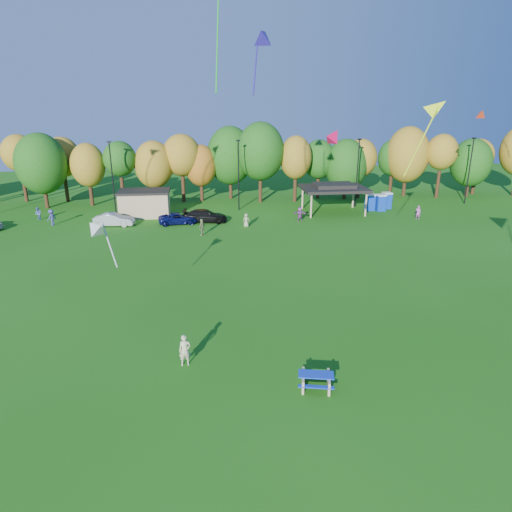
{
  "coord_description": "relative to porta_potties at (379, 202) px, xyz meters",
  "views": [
    {
      "loc": [
        -2.79,
        -19.46,
        13.83
      ],
      "look_at": [
        0.24,
        6.0,
        5.06
      ],
      "focal_mm": 32.0,
      "sensor_mm": 36.0,
      "label": 1
    }
  ],
  "objects": [
    {
      "name": "car_c",
      "position": [
        -26.22,
        -4.26,
        -0.45
      ],
      "size": [
        4.91,
        2.78,
        1.29
      ],
      "primitive_type": "imported",
      "rotation": [
        0.0,
        0.0,
        1.71
      ],
      "color": "#0D1253",
      "rests_on": "ground"
    },
    {
      "name": "kite_7",
      "position": [
        -7.04,
        -26.1,
        12.2
      ],
      "size": [
        3.33,
        2.27,
        5.58
      ],
      "color": "#D2F91A"
    },
    {
      "name": "kite_4",
      "position": [
        -18.87,
        -24.29,
        16.73
      ],
      "size": [
        1.88,
        2.9,
        4.6
      ],
      "color": "navy"
    },
    {
      "name": "car_b",
      "position": [
        -33.58,
        -4.36,
        -0.35
      ],
      "size": [
        4.65,
        1.92,
        1.5
      ],
      "primitive_type": "imported",
      "rotation": [
        0.0,
        0.0,
        1.5
      ],
      "color": "#ADACB2",
      "rests_on": "ground"
    },
    {
      "name": "car_d",
      "position": [
        -23.07,
        -3.83,
        -0.34
      ],
      "size": [
        5.43,
        2.74,
        1.51
      ],
      "primitive_type": "imported",
      "rotation": [
        0.0,
        0.0,
        1.45
      ],
      "color": "black",
      "rests_on": "ground"
    },
    {
      "name": "lamp_posts",
      "position": [
        -18.51,
        2.23,
        3.8
      ],
      "size": [
        64.5,
        0.25,
        9.09
      ],
      "color": "black",
      "rests_on": "ground"
    },
    {
      "name": "far_person_4",
      "position": [
        -40.86,
        -3.1,
        -0.18
      ],
      "size": [
        1.22,
        1.37,
        1.84
      ],
      "primitive_type": "imported",
      "rotation": [
        0.0,
        0.0,
        4.14
      ],
      "color": "#474394",
      "rests_on": "ground"
    },
    {
      "name": "kite_5",
      "position": [
        -15.98,
        -32.06,
        10.9
      ],
      "size": [
        1.43,
        1.32,
        1.14
      ],
      "color": "#C80B3F"
    },
    {
      "name": "far_person_0",
      "position": [
        -23.47,
        -9.45,
        -0.19
      ],
      "size": [
        0.95,
        1.13,
        1.81
      ],
      "primitive_type": "imported",
      "rotation": [
        0.0,
        0.0,
        4.14
      ],
      "color": "#818C55",
      "rests_on": "ground"
    },
    {
      "name": "porta_potties",
      "position": [
        0.0,
        0.0,
        0.0
      ],
      "size": [
        3.75,
        2.37,
        2.18
      ],
      "color": "#0D36B2",
      "rests_on": "ground"
    },
    {
      "name": "kite_flyer",
      "position": [
        -24.58,
        -35.04,
        -0.2
      ],
      "size": [
        0.7,
        0.5,
        1.79
      ],
      "primitive_type": "imported",
      "rotation": [
        0.0,
        0.0,
        0.11
      ],
      "color": "beige",
      "rests_on": "ground"
    },
    {
      "name": "kite_10",
      "position": [
        6.46,
        -9.78,
        11.44
      ],
      "size": [
        1.47,
        1.7,
        1.45
      ],
      "color": "red"
    },
    {
      "name": "tree_line",
      "position": [
        -21.54,
        7.74,
        4.82
      ],
      "size": [
        93.57,
        10.55,
        11.15
      ],
      "color": "black",
      "rests_on": "ground"
    },
    {
      "name": "ground",
      "position": [
        -20.51,
        -37.77,
        -1.1
      ],
      "size": [
        160.0,
        160.0,
        0.0
      ],
      "primitive_type": "plane",
      "color": "#19600F",
      "rests_on": "ground"
    },
    {
      "name": "pavilion",
      "position": [
        -6.51,
        -0.77,
        2.13
      ],
      "size": [
        8.2,
        6.2,
        3.77
      ],
      "color": "tan",
      "rests_on": "ground"
    },
    {
      "name": "far_person_3",
      "position": [
        -11.69,
        -4.58,
        -0.24
      ],
      "size": [
        1.67,
        0.85,
        1.72
      ],
      "primitive_type": "imported",
      "rotation": [
        0.0,
        0.0,
        6.06
      ],
      "color": "#8B3B8E",
      "rests_on": "ground"
    },
    {
      "name": "utility_building",
      "position": [
        -30.51,
        0.23,
        0.54
      ],
      "size": [
        6.3,
        4.3,
        3.25
      ],
      "color": "tan",
      "rests_on": "ground"
    },
    {
      "name": "far_person_1",
      "position": [
        2.78,
        -5.63,
        -0.23
      ],
      "size": [
        0.76,
        0.71,
        1.74
      ],
      "primitive_type": "imported",
      "rotation": [
        0.0,
        0.0,
        2.51
      ],
      "color": "#AD519C",
      "rests_on": "ground"
    },
    {
      "name": "far_person_2",
      "position": [
        -18.41,
        -6.57,
        -0.31
      ],
      "size": [
        0.87,
        0.67,
        1.57
      ],
      "primitive_type": "imported",
      "rotation": [
        0.0,
        0.0,
        2.89
      ],
      "color": "#95A06D",
      "rests_on": "ground"
    },
    {
      "name": "picnic_table",
      "position": [
        -17.95,
        -37.93,
        -0.65
      ],
      "size": [
        2.06,
        1.82,
        0.77
      ],
      "rotation": [
        0.0,
        0.0,
        -0.22
      ],
      "color": "tan",
      "rests_on": "ground"
    },
    {
      "name": "kite_14",
      "position": [
        -29.95,
        -29.22,
        5.32
      ],
      "size": [
        1.99,
        1.83,
        3.47
      ],
      "color": "#B2B2B2"
    },
    {
      "name": "far_person_5",
      "position": [
        -43.21,
        -0.42,
        -0.31
      ],
      "size": [
        0.97,
        0.94,
        1.58
      ],
      "primitive_type": "imported",
      "rotation": [
        0.0,
        0.0,
        5.62
      ],
      "color": "#556BBC",
      "rests_on": "ground"
    }
  ]
}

